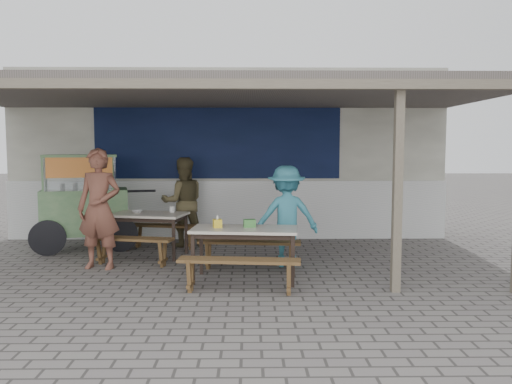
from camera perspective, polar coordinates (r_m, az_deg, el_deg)
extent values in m
plane|color=#66615C|center=(7.50, -4.21, -9.41)|extent=(60.00, 60.00, 0.00)
cube|color=silver|center=(10.86, -3.15, 4.39)|extent=(9.00, 1.20, 3.50)
cube|color=silver|center=(10.31, -3.26, -2.05)|extent=(9.00, 0.10, 1.20)
cube|color=#0D1840|center=(10.26, -4.42, 6.03)|extent=(5.00, 0.03, 1.60)
cube|color=#574E4B|center=(8.31, -3.92, 11.11)|extent=(9.00, 4.20, 0.12)
cube|color=#796E5B|center=(6.26, -4.95, 12.19)|extent=(9.00, 0.12, 0.12)
cube|color=#796E5B|center=(6.65, 15.87, 0.38)|extent=(0.11, 0.11, 2.70)
cube|color=beige|center=(8.80, -12.16, -2.52)|extent=(1.38, 0.98, 0.04)
cube|color=black|center=(8.81, -12.15, -2.90)|extent=(1.26, 0.86, 0.06)
cube|color=black|center=(8.82, -16.30, -5.06)|extent=(0.05, 0.05, 0.71)
cube|color=black|center=(8.36, -9.38, -5.46)|extent=(0.05, 0.05, 0.71)
cube|color=black|center=(9.36, -14.55, -4.43)|extent=(0.05, 0.05, 0.71)
cube|color=black|center=(8.94, -7.98, -4.77)|extent=(0.05, 0.05, 0.71)
cube|color=brown|center=(8.21, -14.04, -5.20)|extent=(1.38, 0.55, 0.04)
cube|color=brown|center=(8.49, -17.24, -6.49)|extent=(0.11, 0.28, 0.41)
cube|color=brown|center=(8.05, -10.60, -6.98)|extent=(0.11, 0.28, 0.41)
cube|color=brown|center=(9.48, -10.46, -3.78)|extent=(1.38, 0.55, 0.04)
cube|color=brown|center=(9.72, -13.32, -4.96)|extent=(0.11, 0.28, 0.41)
cube|color=brown|center=(9.34, -7.42, -5.28)|extent=(0.11, 0.28, 0.41)
cube|color=beige|center=(7.02, -1.31, -4.29)|extent=(1.54, 0.85, 0.04)
cube|color=black|center=(7.03, -1.31, -4.78)|extent=(1.43, 0.74, 0.06)
cube|color=black|center=(6.92, -7.22, -7.63)|extent=(0.05, 0.05, 0.71)
cube|color=black|center=(6.77, 4.20, -7.89)|extent=(0.05, 0.05, 0.71)
cube|color=black|center=(7.47, -6.27, -6.68)|extent=(0.05, 0.05, 0.71)
cube|color=black|center=(7.33, 4.27, -6.89)|extent=(0.05, 0.05, 0.71)
cube|color=brown|center=(6.46, -1.94, -7.82)|extent=(1.60, 0.44, 0.04)
cube|color=brown|center=(6.62, -7.51, -9.55)|extent=(0.08, 0.28, 0.41)
cube|color=brown|center=(6.47, 3.78, -9.87)|extent=(0.08, 0.28, 0.41)
cube|color=brown|center=(7.70, -0.77, -5.74)|extent=(1.60, 0.44, 0.04)
cube|color=brown|center=(7.83, -5.46, -7.25)|extent=(0.08, 0.28, 0.41)
cube|color=brown|center=(7.70, 4.01, -7.45)|extent=(0.08, 0.28, 0.41)
cube|color=#789A66|center=(9.73, -18.93, -2.00)|extent=(1.66, 1.15, 0.78)
cube|color=#789A66|center=(9.78, -18.86, -4.39)|extent=(1.59, 1.09, 0.06)
cylinder|color=black|center=(9.42, -22.73, -4.87)|extent=(0.62, 0.22, 0.62)
cylinder|color=black|center=(9.35, -15.22, -4.73)|extent=(0.62, 0.22, 0.62)
cube|color=silver|center=(9.67, -19.37, 2.10)|extent=(1.36, 0.97, 0.61)
cube|color=#789A66|center=(9.66, -19.43, 3.91)|extent=(1.41, 1.02, 0.04)
cube|color=#DB4A33|center=(9.31, -19.52, 2.65)|extent=(1.08, 0.31, 0.36)
cylinder|color=black|center=(9.69, -13.71, 0.09)|extent=(0.77, 0.25, 0.04)
imported|color=brown|center=(8.08, -17.49, -1.83)|extent=(0.74, 0.54, 1.87)
imported|color=brown|center=(9.60, -8.33, -1.13)|extent=(0.96, 0.83, 1.70)
imported|color=teal|center=(7.92, 3.49, -2.75)|extent=(1.09, 0.70, 1.59)
cube|color=gold|center=(7.07, -4.43, -3.60)|extent=(0.14, 0.14, 0.12)
cube|color=#3C7A36|center=(7.08, -0.74, -3.60)|extent=(0.18, 0.13, 0.11)
cylinder|color=silver|center=(8.87, -9.58, -1.95)|extent=(0.09, 0.09, 0.10)
imported|color=white|center=(8.93, -13.40, -2.16)|extent=(0.23, 0.23, 0.04)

